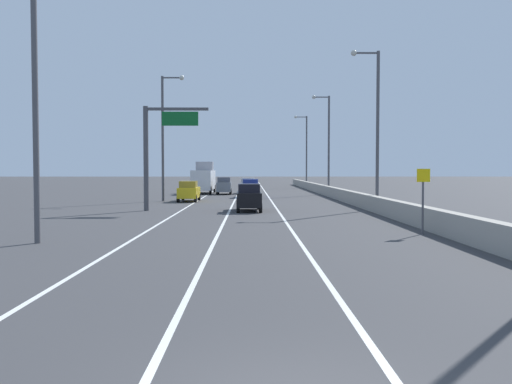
{
  "coord_description": "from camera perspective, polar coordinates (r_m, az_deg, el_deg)",
  "views": [
    {
      "loc": [
        -0.54,
        -6.57,
        2.96
      ],
      "look_at": [
        -0.02,
        38.86,
        1.07
      ],
      "focal_mm": 37.87,
      "sensor_mm": 36.0,
      "label": 1
    }
  ],
  "objects": [
    {
      "name": "lamp_post_left_mid",
      "position": [
        51.3,
        -9.58,
        6.45
      ],
      "size": [
        2.14,
        0.44,
        11.72
      ],
      "color": "#4C4C51",
      "rests_on": "ground_plane"
    },
    {
      "name": "lamp_post_right_fourth",
      "position": [
        88.36,
        5.22,
        4.75
      ],
      "size": [
        2.14,
        0.44,
        11.72
      ],
      "color": "#4C4C51",
      "rests_on": "ground_plane"
    },
    {
      "name": "lane_stripe_center",
      "position": [
        61.66,
        -2.01,
        -0.37
      ],
      "size": [
        0.16,
        130.0,
        0.0
      ],
      "primitive_type": "cube",
      "color": "silver",
      "rests_on": "ground_plane"
    },
    {
      "name": "lane_stripe_left",
      "position": [
        61.84,
        -5.26,
        -0.37
      ],
      "size": [
        0.16,
        130.0,
        0.0
      ],
      "primitive_type": "cube",
      "color": "silver",
      "rests_on": "ground_plane"
    },
    {
      "name": "car_black_2",
      "position": [
        38.52,
        -0.77,
        -0.58
      ],
      "size": [
        1.86,
        4.39,
        1.96
      ],
      "color": "black",
      "rests_on": "ground_plane"
    },
    {
      "name": "car_white_4",
      "position": [
        66.94,
        -0.86,
        0.67
      ],
      "size": [
        1.98,
        4.38,
        1.93
      ],
      "color": "white",
      "rests_on": "ground_plane"
    },
    {
      "name": "lamp_post_right_third",
      "position": [
        64.54,
        7.5,
        5.62
      ],
      "size": [
        2.14,
        0.44,
        11.72
      ],
      "color": "#4C4C51",
      "rests_on": "ground_plane"
    },
    {
      "name": "lamp_post_right_second",
      "position": [
        40.96,
        12.42,
        7.46
      ],
      "size": [
        2.14,
        0.44,
        11.72
      ],
      "color": "#4C4C51",
      "rests_on": "ground_plane"
    },
    {
      "name": "car_gray_3",
      "position": [
        65.03,
        -3.39,
        0.67
      ],
      "size": [
        1.81,
        4.25,
        2.06
      ],
      "color": "slate",
      "rests_on": "ground_plane"
    },
    {
      "name": "speed_advisory_sign",
      "position": [
        25.77,
        17.23,
        -0.39
      ],
      "size": [
        0.6,
        0.11,
        3.0
      ],
      "color": "#4C4C51",
      "rests_on": "ground_plane"
    },
    {
      "name": "lane_stripe_right",
      "position": [
        61.67,
        1.24,
        -0.37
      ],
      "size": [
        0.16,
        130.0,
        0.0
      ],
      "primitive_type": "cube",
      "color": "silver",
      "rests_on": "ground_plane"
    },
    {
      "name": "box_truck",
      "position": [
        67.42,
        -5.55,
        1.38
      ],
      "size": [
        2.55,
        7.7,
        3.96
      ],
      "color": "silver",
      "rests_on": "ground_plane"
    },
    {
      "name": "jersey_barrier_right",
      "position": [
        47.46,
        10.05,
        -0.57
      ],
      "size": [
        0.6,
        120.0,
        1.1
      ],
      "primitive_type": "cube",
      "color": "#9E998E",
      "rests_on": "ground_plane"
    },
    {
      "name": "lamp_post_left_near",
      "position": [
        23.53,
        -21.8,
        11.17
      ],
      "size": [
        2.14,
        0.44,
        11.72
      ],
      "color": "#4C4C51",
      "rests_on": "ground_plane"
    },
    {
      "name": "car_yellow_0",
      "position": [
        50.67,
        -7.1,
        0.08
      ],
      "size": [
        1.79,
        4.39,
        1.9
      ],
      "color": "gold",
      "rests_on": "ground_plane"
    },
    {
      "name": "car_blue_1",
      "position": [
        57.75,
        -0.56,
        0.4
      ],
      "size": [
        1.95,
        4.61,
        1.95
      ],
      "color": "#1E389E",
      "rests_on": "ground_plane"
    },
    {
      "name": "ground_plane",
      "position": [
        70.63,
        -0.22,
        -0.02
      ],
      "size": [
        320.0,
        320.0,
        0.0
      ],
      "primitive_type": "plane",
      "color": "#38383A"
    },
    {
      "name": "overhead_sign_gantry",
      "position": [
        39.46,
        -10.5,
        4.9
      ],
      "size": [
        4.68,
        0.36,
        7.5
      ],
      "color": "#47474C",
      "rests_on": "ground_plane"
    }
  ]
}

